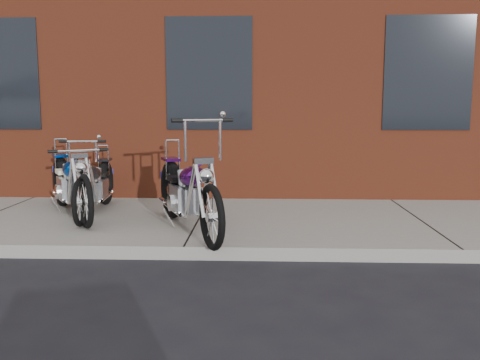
{
  "coord_description": "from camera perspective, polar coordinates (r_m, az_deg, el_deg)",
  "views": [
    {
      "loc": [
        0.82,
        -5.34,
        1.65
      ],
      "look_at": [
        0.58,
        0.8,
        0.78
      ],
      "focal_mm": 38.0,
      "sensor_mm": 36.0,
      "label": 1
    }
  ],
  "objects": [
    {
      "name": "ground",
      "position": [
        5.64,
        -6.33,
        -8.95
      ],
      "size": [
        120.0,
        120.0,
        0.0
      ],
      "primitive_type": "plane",
      "color": "black",
      "rests_on": "ground"
    },
    {
      "name": "chopper_third",
      "position": [
        7.53,
        -15.97,
        -0.73
      ],
      "size": [
        0.52,
        2.14,
        1.09
      ],
      "rotation": [
        0.0,
        0.0,
        -1.49
      ],
      "color": "black",
      "rests_on": "sidewalk"
    },
    {
      "name": "sidewalk",
      "position": [
        7.06,
        -4.54,
        -4.82
      ],
      "size": [
        22.0,
        3.0,
        0.15
      ],
      "primitive_type": "cube",
      "color": "gray",
      "rests_on": "ground"
    },
    {
      "name": "chopper_purple",
      "position": [
        6.23,
        -5.9,
        -1.68
      ],
      "size": [
        1.11,
        2.31,
        1.39
      ],
      "rotation": [
        0.0,
        0.0,
        -1.15
      ],
      "color": "black",
      "rests_on": "sidewalk"
    },
    {
      "name": "building_brick",
      "position": [
        13.57,
        -1.38,
        18.04
      ],
      "size": [
        22.0,
        10.0,
        8.0
      ],
      "primitive_type": "cube",
      "color": "maroon",
      "rests_on": "ground"
    },
    {
      "name": "chopper_blue",
      "position": [
        7.49,
        -18.42,
        -0.54
      ],
      "size": [
        1.33,
        2.1,
        1.04
      ],
      "rotation": [
        0.0,
        0.0,
        -1.03
      ],
      "color": "black",
      "rests_on": "sidewalk"
    }
  ]
}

